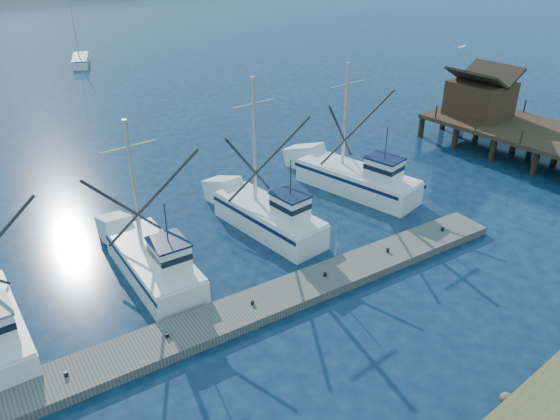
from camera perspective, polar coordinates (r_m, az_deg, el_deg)
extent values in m
plane|color=#0C1A36|center=(24.89, 15.29, -11.49)|extent=(500.00, 500.00, 0.00)
cube|color=#66615B|center=(23.93, -7.12, -11.72)|extent=(32.75, 5.91, 0.44)
cube|color=#4C331E|center=(45.80, 20.18, 10.91)|extent=(4.00, 4.00, 2.60)
cube|color=white|center=(27.17, -12.99, -5.75)|extent=(3.22, 7.23, 1.32)
cube|color=white|center=(25.03, -11.43, -4.87)|extent=(1.62, 1.85, 1.50)
cylinder|color=#B7B2A8|center=(26.27, -15.08, 2.46)|extent=(0.22, 0.22, 6.41)
cube|color=white|center=(30.34, -1.17, -1.05)|extent=(2.61, 7.24, 1.42)
cube|color=white|center=(28.40, 1.09, 0.14)|extent=(1.42, 1.79, 1.50)
cylinder|color=#B7B2A8|center=(29.44, -2.73, 7.08)|extent=(0.22, 0.22, 7.05)
cube|color=white|center=(35.24, 8.05, 2.97)|extent=(3.76, 8.35, 1.41)
cube|color=white|center=(33.42, 10.77, 4.06)|extent=(1.76, 2.17, 1.50)
cylinder|color=#B7B2A8|center=(34.65, 6.82, 9.74)|extent=(0.22, 0.22, 6.60)
cube|color=white|center=(72.65, -20.11, 14.41)|extent=(3.86, 6.06, 0.90)
cylinder|color=#B7B2A8|center=(72.20, -20.74, 17.54)|extent=(0.12, 0.12, 7.20)
sphere|color=white|center=(36.19, 18.32, 15.83)|extent=(0.20, 0.20, 0.20)
cube|color=white|center=(35.94, 18.05, 15.83)|extent=(0.50, 0.12, 0.13)
cube|color=white|center=(36.44, 18.60, 15.90)|extent=(0.50, 0.12, 0.13)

